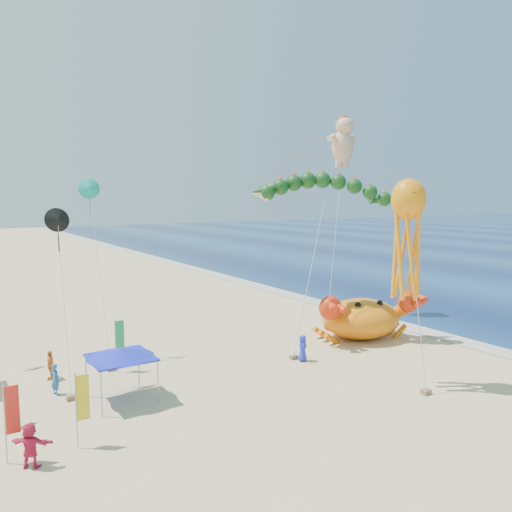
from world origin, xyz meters
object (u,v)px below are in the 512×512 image
at_px(cherub_kite, 343,141).
at_px(dragon_kite, 323,193).
at_px(crab_inflatable, 362,317).
at_px(octopus_kite, 407,230).
at_px(canopy_blue, 121,353).

bearing_deg(cherub_kite, dragon_kite, -140.59).
bearing_deg(crab_inflatable, octopus_kite, -121.04).
relative_size(crab_inflatable, octopus_kite, 0.72).
xyz_separation_m(crab_inflatable, canopy_blue, (-18.31, -1.67, 0.88)).
distance_m(crab_inflatable, octopus_kite, 11.48).
relative_size(crab_inflatable, canopy_blue, 2.44).
relative_size(dragon_kite, canopy_blue, 3.51).
bearing_deg(dragon_kite, crab_inflatable, -19.11).
bearing_deg(canopy_blue, cherub_kite, 20.87).
relative_size(cherub_kite, octopus_kite, 1.53).
height_order(cherub_kite, octopus_kite, cherub_kite).
bearing_deg(canopy_blue, dragon_kite, 10.05).
height_order(crab_inflatable, octopus_kite, octopus_kite).
bearing_deg(octopus_kite, canopy_blue, 155.57).
distance_m(cherub_kite, octopus_kite, 18.35).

